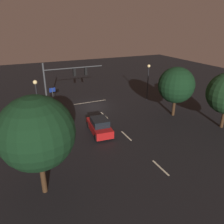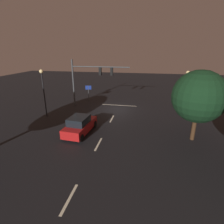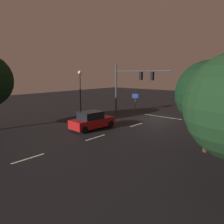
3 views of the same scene
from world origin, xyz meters
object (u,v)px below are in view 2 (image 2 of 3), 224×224
(street_lamp_right_kerb, at_px, (43,85))
(tree_left_far, at_px, (199,97))
(traffic_signal_assembly, at_px, (91,76))
(car_approaching, at_px, (80,125))
(route_sign, at_px, (88,90))
(street_lamp_left_kerb, at_px, (186,85))

(street_lamp_right_kerb, xyz_separation_m, tree_left_far, (-15.89, 2.88, 0.11))
(traffic_signal_assembly, distance_m, street_lamp_right_kerb, 6.48)
(tree_left_far, bearing_deg, car_approaching, 3.63)
(route_sign, bearing_deg, street_lamp_right_kerb, 69.90)
(traffic_signal_assembly, height_order, tree_left_far, traffic_signal_assembly)
(street_lamp_left_kerb, distance_m, route_sign, 14.08)
(street_lamp_right_kerb, relative_size, route_sign, 2.27)
(tree_left_far, bearing_deg, street_lamp_left_kerb, -92.32)
(street_lamp_left_kerb, relative_size, tree_left_far, 0.87)
(car_approaching, bearing_deg, traffic_signal_assembly, -80.28)
(traffic_signal_assembly, height_order, street_lamp_right_kerb, traffic_signal_assembly)
(traffic_signal_assembly, height_order, car_approaching, traffic_signal_assembly)
(traffic_signal_assembly, relative_size, street_lamp_right_kerb, 1.42)
(street_lamp_left_kerb, bearing_deg, car_approaching, 34.21)
(route_sign, bearing_deg, street_lamp_left_kerb, 163.30)
(route_sign, bearing_deg, traffic_signal_assembly, 116.09)
(traffic_signal_assembly, bearing_deg, route_sign, -63.91)
(street_lamp_right_kerb, distance_m, tree_left_far, 16.15)
(route_sign, height_order, tree_left_far, tree_left_far)
(traffic_signal_assembly, xyz_separation_m, street_lamp_right_kerb, (4.13, 4.97, -0.48))
(traffic_signal_assembly, height_order, street_lamp_left_kerb, traffic_signal_assembly)
(street_lamp_left_kerb, distance_m, street_lamp_right_kerb, 16.57)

